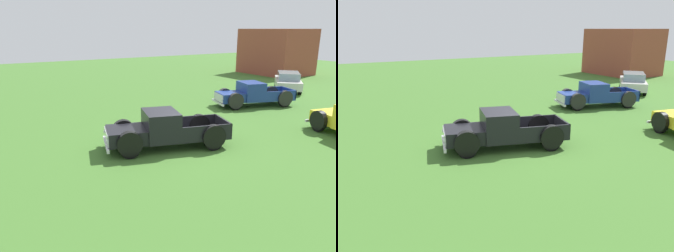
% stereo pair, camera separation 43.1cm
% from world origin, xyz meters
% --- Properties ---
extents(ground_plane, '(80.00, 80.00, 0.00)m').
position_xyz_m(ground_plane, '(0.00, 0.00, 0.00)').
color(ground_plane, '#3D6B28').
extents(pickup_truck_foreground, '(3.15, 5.33, 1.54)m').
position_xyz_m(pickup_truck_foreground, '(-0.12, -0.75, 0.73)').
color(pickup_truck_foreground, black).
rests_on(pickup_truck_foreground, ground_plane).
extents(pickup_truck_behind_right, '(3.19, 5.23, 1.51)m').
position_xyz_m(pickup_truck_behind_right, '(-3.74, 7.88, 0.72)').
color(pickup_truck_behind_right, navy).
rests_on(pickup_truck_behind_right, ground_plane).
extents(sedan_distant_a, '(4.31, 4.44, 1.47)m').
position_xyz_m(sedan_distant_a, '(-6.01, 14.25, 0.77)').
color(sedan_distant_a, silver).
rests_on(sedan_distant_a, ground_plane).
extents(brick_pavilion, '(6.62, 5.11, 4.68)m').
position_xyz_m(brick_pavilion, '(-13.71, 21.53, 2.34)').
color(brick_pavilion, brown).
rests_on(brick_pavilion, ground_plane).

